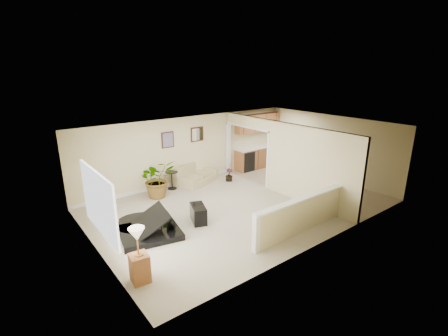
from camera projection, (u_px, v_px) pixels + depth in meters
floor at (241, 205)px, 10.41m from camera, size 9.00×9.00×0.00m
back_wall at (190, 149)px, 12.30m from camera, size 9.00×0.04×2.50m
front_wall at (323, 198)px, 7.76m from camera, size 9.00×0.04×2.50m
left_wall at (92, 204)px, 7.42m from camera, size 0.04×6.00×2.50m
right_wall at (329, 147)px, 12.64m from camera, size 0.04×6.00×2.50m
ceiling at (242, 128)px, 9.66m from camera, size 9.00×6.00×0.04m
kitchen_vinyl at (305, 184)px, 12.23m from camera, size 2.70×6.00×0.01m
interior_partition at (276, 158)px, 11.28m from camera, size 0.18×5.99×2.50m
pony_half_wall at (300, 215)px, 8.55m from camera, size 3.42×0.22×1.00m
left_window at (99, 203)px, 6.99m from camera, size 0.05×2.15×1.45m
wall_art_left at (168, 140)px, 11.58m from camera, size 0.48×0.04×0.58m
wall_mirror at (197, 134)px, 12.29m from camera, size 0.55×0.04×0.55m
kitchen_cabinets at (257, 148)px, 14.07m from camera, size 2.36×0.65×2.33m
piano at (144, 213)px, 8.45m from camera, size 2.00×2.02×1.45m
piano_bench at (198, 214)px, 9.25m from camera, size 0.61×0.81×0.48m
loveseat at (195, 173)px, 12.35m from camera, size 1.98×1.49×0.95m
accent_table at (172, 178)px, 11.68m from camera, size 0.45×0.45×0.66m
palm_plant at (157, 179)px, 10.92m from camera, size 1.18×1.03×1.29m
small_plant at (229, 176)px, 12.56m from camera, size 0.36×0.36×0.49m
lamp_stand at (139, 259)px, 6.57m from camera, size 0.39×0.39×1.22m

